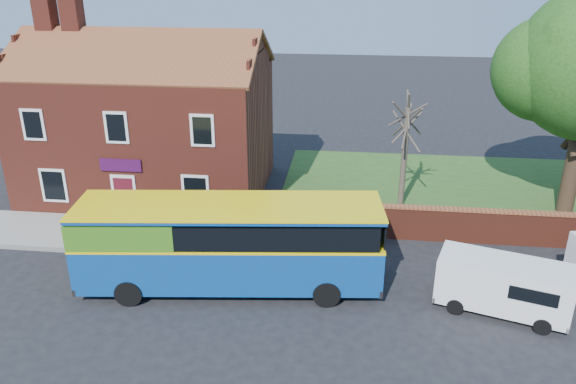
# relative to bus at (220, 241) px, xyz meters

# --- Properties ---
(ground) EXTENTS (120.00, 120.00, 0.00)m
(ground) POSITION_rel_bus_xyz_m (1.07, -2.13, -1.93)
(ground) COLOR black
(ground) RESTS_ON ground
(pavement) EXTENTS (18.00, 3.50, 0.12)m
(pavement) POSITION_rel_bus_xyz_m (-5.93, 3.62, -1.87)
(pavement) COLOR gray
(pavement) RESTS_ON ground
(kerb) EXTENTS (18.00, 0.15, 0.14)m
(kerb) POSITION_rel_bus_xyz_m (-5.93, 1.87, -1.86)
(kerb) COLOR slate
(kerb) RESTS_ON ground
(grass_strip) EXTENTS (26.00, 12.00, 0.04)m
(grass_strip) POSITION_rel_bus_xyz_m (14.07, 10.87, -1.91)
(grass_strip) COLOR #426B28
(grass_strip) RESTS_ON ground
(shop_building) EXTENTS (12.30, 8.13, 10.50)m
(shop_building) POSITION_rel_bus_xyz_m (-5.95, 9.37, 1.48)
(shop_building) COLOR maroon
(shop_building) RESTS_ON ground
(boundary_wall) EXTENTS (22.00, 0.38, 1.60)m
(boundary_wall) POSITION_rel_bus_xyz_m (14.07, 4.87, -1.12)
(boundary_wall) COLOR maroon
(boundary_wall) RESTS_ON ground
(bus) EXTENTS (11.46, 4.04, 3.41)m
(bus) POSITION_rel_bus_xyz_m (0.00, 0.00, 0.00)
(bus) COLOR #0D418F
(bus) RESTS_ON ground
(van_near) EXTENTS (4.78, 3.03, 1.96)m
(van_near) POSITION_rel_bus_xyz_m (10.25, -0.45, -0.84)
(van_near) COLOR white
(van_near) RESTS_ON ground
(bare_tree) EXTENTS (2.09, 2.49, 5.58)m
(bare_tree) POSITION_rel_bus_xyz_m (7.34, 8.61, 0.93)
(bare_tree) COLOR #4C4238
(bare_tree) RESTS_ON ground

